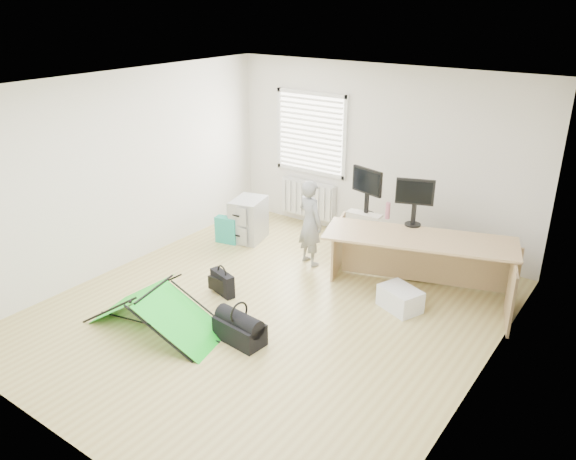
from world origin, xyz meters
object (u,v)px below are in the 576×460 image
Objects in this scene: kite at (156,309)px; storage_crate at (400,299)px; laptop_bag at (223,283)px; monitor_right at (414,208)px; thermos at (388,211)px; person at (310,223)px; desk at (417,266)px; filing_cabinet at (249,219)px; office_chair at (421,254)px; duffel_bag at (240,331)px; monitor_left at (367,198)px.

storage_crate is at bearing 31.36° from kite.
kite reaches higher than laptop_bag.
monitor_right reaches higher than storage_crate.
person is (-1.00, -0.36, -0.29)m from thermos.
desk is 1.89× the size of person.
filing_cabinet is 0.41× the size of kite.
monitor_right is at bearing -146.13° from person.
office_chair reaches higher than duffel_bag.
monitor_left is 0.31× the size of kite.
kite is at bearing -154.13° from duffel_bag.
filing_cabinet is at bearing 93.57° from kite.
office_chair is 1.12m from storage_crate.
thermos reaches higher than storage_crate.
monitor_left is 3.14m from kite.
desk is 1.63m from person.
monitor_right reaches higher than duffel_bag.
duffel_bag is (-0.54, -2.48, -0.79)m from thermos.
thermos is 0.82m from office_chair.
thermos is at bearing -8.80° from filing_cabinet.
duffel_bag is (0.88, -0.70, -0.02)m from laptop_bag.
monitor_left is at bearing 15.80° from office_chair.
monitor_right is at bearing 43.72° from kite.
duffel_bag is (0.95, 0.35, -0.13)m from kite.
desk is 2.50m from laptop_bag.
desk is 2.44m from duffel_bag.
storage_crate is at bearing 92.05° from office_chair.
thermos is (-0.38, 0.02, -0.12)m from monitor_right.
thermos reaches higher than filing_cabinet.
office_chair reaches higher than kite.
duffel_bag is at bearing -136.56° from desk.
desk is 0.69m from office_chair.
filing_cabinet is 2.85m from duffel_bag.
storage_crate is at bearing -93.07° from monitor_right.
thermos is 2.40m from laptop_bag.
storage_crate is at bearing -174.93° from person.
person reaches higher than desk.
laptop_bag is 1.13m from duffel_bag.
monitor_right is (2.63, 0.18, 0.70)m from filing_cabinet.
desk is 1.43× the size of kite.
thermos is 0.56× the size of laptop_bag.
filing_cabinet is 2.34m from thermos.
laptop_bag is (-0.42, -1.41, -0.47)m from person.
thermos is 1.10m from person.
thermos is at bearing 127.89° from storage_crate.
monitor_left reaches higher than monitor_right.
kite reaches higher than duffel_bag.
storage_crate is (2.11, 2.03, -0.12)m from kite.
person is 2.13× the size of duffel_bag.
monitor_right reaches higher than person.
desk is 3.50× the size of filing_cabinet.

